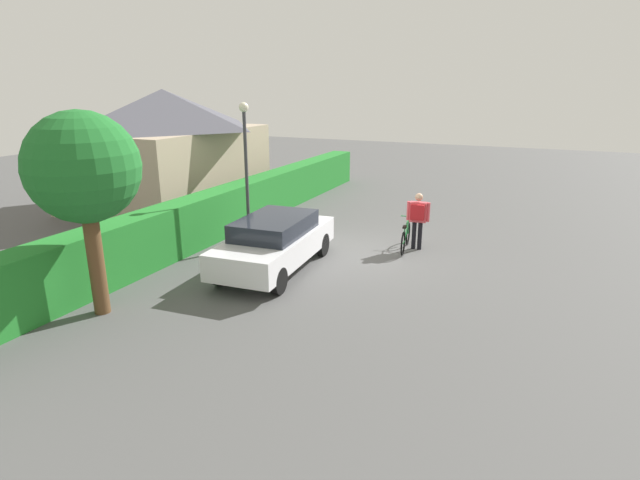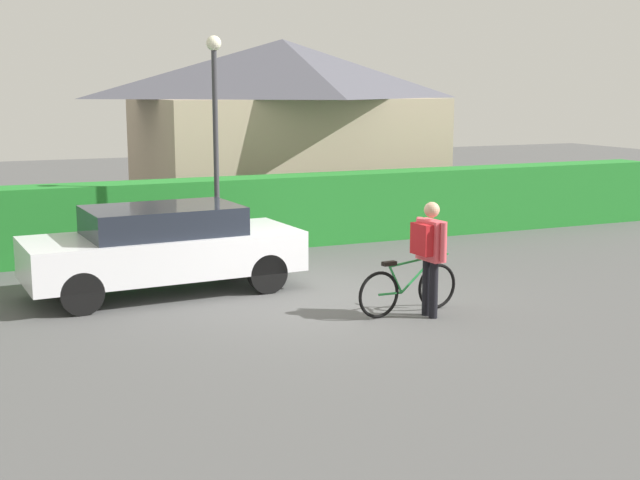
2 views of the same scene
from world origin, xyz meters
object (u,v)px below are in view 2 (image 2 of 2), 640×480
at_px(bicycle, 409,288).
at_px(person_rider, 429,247).
at_px(parked_car_near, 163,247).
at_px(street_lamp, 215,120).

relative_size(bicycle, person_rider, 1.03).
distance_m(parked_car_near, bicycle, 4.17).
height_order(bicycle, person_rider, person_rider).
bearing_deg(bicycle, person_rider, -60.69).
xyz_separation_m(parked_car_near, street_lamp, (1.46, 1.72, 2.00)).
bearing_deg(bicycle, parked_car_near, 137.89).
height_order(bicycle, street_lamp, street_lamp).
bearing_deg(parked_car_near, person_rider, -43.49).
height_order(person_rider, street_lamp, street_lamp).
relative_size(parked_car_near, street_lamp, 1.06).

